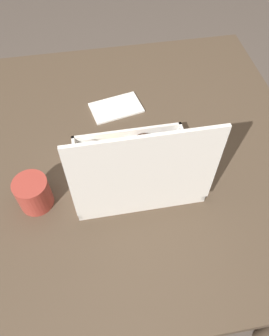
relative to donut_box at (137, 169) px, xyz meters
name	(u,v)px	position (x,y,z in m)	size (l,w,h in m)	color
ground_plane	(130,253)	(0.01, -0.11, -0.81)	(8.00, 8.00, 0.00)	#564C44
dining_table	(128,172)	(0.01, -0.11, -0.16)	(1.00, 0.99, 0.76)	#4C3D2D
donut_box	(137,169)	(0.00, 0.00, 0.00)	(0.31, 0.25, 0.28)	silver
coffee_mug	(33,193)	(0.26, 0.02, -0.01)	(0.08, 0.08, 0.08)	#A3382D
paper_napkin	(116,108)	(0.01, -0.28, -0.05)	(0.17, 0.12, 0.01)	white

